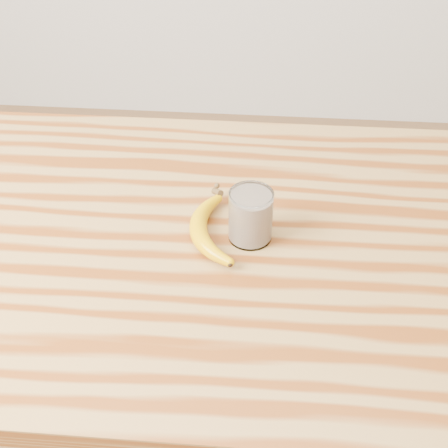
{
  "coord_description": "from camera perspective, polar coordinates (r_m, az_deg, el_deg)",
  "views": [
    {
      "loc": [
        0.13,
        -0.82,
        1.62
      ],
      "look_at": [
        0.06,
        0.0,
        0.93
      ],
      "focal_mm": 50.0,
      "sensor_mm": 36.0,
      "label": 1
    }
  ],
  "objects": [
    {
      "name": "table",
      "position": [
        1.19,
        -2.91,
        -5.84
      ],
      "size": [
        1.2,
        0.8,
        0.9
      ],
      "color": "olive",
      "rests_on": "ground"
    },
    {
      "name": "smoothie_glass",
      "position": [
        1.07,
        2.45,
        0.73
      ],
      "size": [
        0.08,
        0.08,
        0.1
      ],
      "color": "white",
      "rests_on": "table"
    },
    {
      "name": "banana",
      "position": [
        1.09,
        -2.41,
        -0.59
      ],
      "size": [
        0.14,
        0.27,
        0.03
      ],
      "primitive_type": null,
      "rotation": [
        0.0,
        0.0,
        0.2
      ],
      "color": "#C78E00",
      "rests_on": "table"
    }
  ]
}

